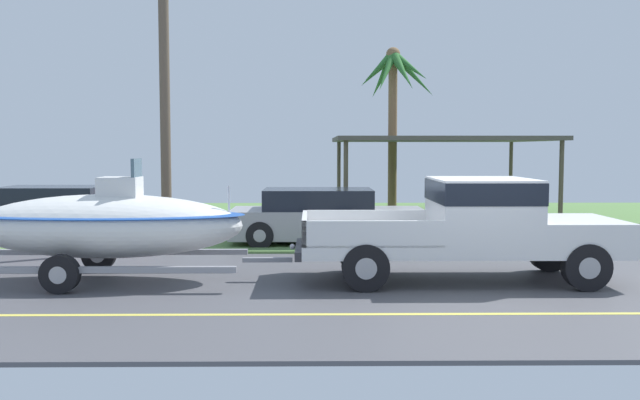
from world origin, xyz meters
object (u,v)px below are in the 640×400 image
at_px(pickup_truck_towing, 479,223).
at_px(utility_pole, 164,69).
at_px(parked_sedan_far, 325,217).
at_px(parked_sedan_near, 59,213).
at_px(boat_on_trailer, 106,225).
at_px(palm_tree_mid, 394,84).
at_px(carport_awning, 438,141).

distance_m(pickup_truck_towing, utility_pole, 8.25).
bearing_deg(parked_sedan_far, pickup_truck_towing, -60.77).
distance_m(pickup_truck_towing, parked_sedan_far, 5.51).
distance_m(parked_sedan_near, parked_sedan_far, 7.12).
height_order(boat_on_trailer, parked_sedan_far, boat_on_trailer).
bearing_deg(utility_pole, parked_sedan_far, 11.68).
bearing_deg(palm_tree_mid, parked_sedan_far, -106.77).
xyz_separation_m(parked_sedan_far, utility_pole, (-3.77, -0.78, 3.56)).
bearing_deg(pickup_truck_towing, utility_pole, 148.07).
relative_size(carport_awning, utility_pole, 0.87).
relative_size(parked_sedan_far, utility_pole, 0.58).
relative_size(parked_sedan_near, parked_sedan_far, 0.95).
xyz_separation_m(palm_tree_mid, utility_pole, (-6.52, -9.90, -0.55)).
distance_m(boat_on_trailer, parked_sedan_far, 6.27).
distance_m(parked_sedan_far, palm_tree_mid, 10.37).
height_order(carport_awning, utility_pole, utility_pole).
xyz_separation_m(pickup_truck_towing, boat_on_trailer, (-6.71, -0.00, -0.02)).
bearing_deg(utility_pole, pickup_truck_towing, -31.93).
xyz_separation_m(parked_sedan_near, parked_sedan_far, (7.02, -1.18, 0.00)).
height_order(pickup_truck_towing, parked_sedan_near, pickup_truck_towing).
distance_m(carport_awning, utility_pole, 10.83).
bearing_deg(parked_sedan_far, parked_sedan_near, 170.47).
relative_size(parked_sedan_near, utility_pole, 0.56).
xyz_separation_m(parked_sedan_far, carport_awning, (3.99, 6.61, 1.97)).
relative_size(parked_sedan_far, palm_tree_mid, 0.77).
distance_m(palm_tree_mid, utility_pole, 11.86).
bearing_deg(palm_tree_mid, carport_awning, -63.64).
bearing_deg(parked_sedan_near, utility_pole, -31.04).
bearing_deg(parked_sedan_near, parked_sedan_far, -9.53).
height_order(parked_sedan_near, carport_awning, carport_awning).
relative_size(parked_sedan_near, palm_tree_mid, 0.74).
xyz_separation_m(boat_on_trailer, parked_sedan_near, (-3.00, 5.98, -0.34)).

